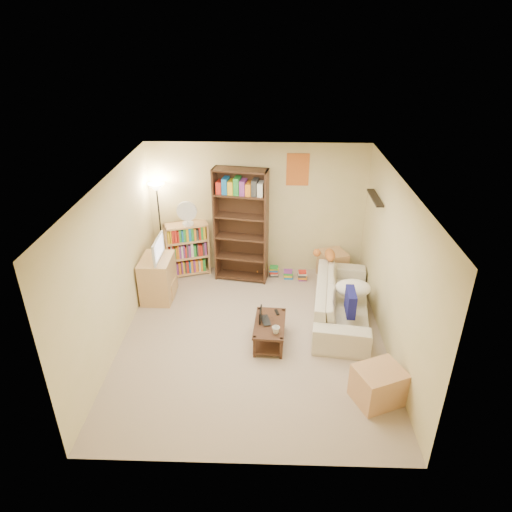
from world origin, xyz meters
The scene contains 19 objects.
room centered at (0.00, 0.01, 1.62)m, with size 4.50×4.54×2.52m.
sofa centered at (1.43, 0.62, 0.32)m, with size 1.13×2.27×0.63m, color beige.
navy_pillow centered at (1.47, 0.14, 0.61)m, with size 0.42×0.13×0.38m, color navy.
cream_blanket centered at (1.59, 0.65, 0.54)m, with size 0.58×0.42×0.25m, color white.
tabby_cat centered at (1.26, 1.48, 0.72)m, with size 0.50×0.23×0.17m.
coffee_table centered at (0.26, -0.09, 0.22)m, with size 0.51×0.84×0.36m.
laptop centered at (0.24, -0.04, 0.37)m, with size 0.24×0.32×0.02m, color black.
laptop_screen centered at (0.12, -0.03, 0.47)m, with size 0.01×0.27×0.18m, color white.
mug centered at (0.35, -0.34, 0.42)m, with size 0.14×0.14×0.11m, color silver.
tv_remote centered at (0.37, 0.18, 0.37)m, with size 0.05×0.15×0.02m, color black.
tv_stand centered at (-1.70, 1.14, 0.38)m, with size 0.51×0.72×0.77m, color tan.
television centered at (-1.70, 1.14, 0.96)m, with size 0.10×0.67×0.38m, color black.
tall_bookshelf centered at (-0.28, 1.86, 1.13)m, with size 1.00×0.48×2.13m.
short_bookshelf centered at (-1.32, 2.02, 0.52)m, with size 0.87×0.57×1.03m.
desk_fan centered at (-1.27, 1.97, 1.27)m, with size 0.37×0.21×0.46m.
floor_lamp centered at (-1.80, 2.05, 1.44)m, with size 0.30×0.30×1.80m.
side_table centered at (1.44, 1.97, 0.26)m, with size 0.46×0.46×0.52m, color tan.
end_cabinet centered at (1.65, -1.23, 0.24)m, with size 0.58×0.49×0.49m, color tan.
book_stacks centered at (0.36, 1.94, 0.09)m, with size 1.23×0.41×0.21m.
Camera 1 is at (0.23, -5.68, 4.37)m, focal length 32.00 mm.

